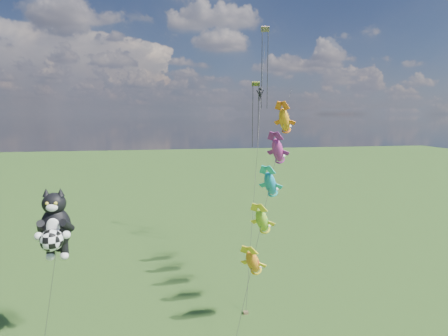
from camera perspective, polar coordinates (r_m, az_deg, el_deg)
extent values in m
cylinder|color=black|center=(28.60, -25.19, -18.89)|extent=(0.80, 2.66, 7.11)
ellipsoid|color=black|center=(28.13, -24.22, -8.33)|extent=(2.34, 2.09, 2.90)
ellipsoid|color=black|center=(27.63, -24.47, -4.94)|extent=(1.85, 1.74, 1.47)
cone|color=black|center=(27.59, -25.48, -3.39)|extent=(0.62, 0.62, 0.54)
cone|color=black|center=(27.36, -23.65, -3.37)|extent=(0.62, 0.62, 0.54)
ellipsoid|color=white|center=(27.10, -24.76, -5.50)|extent=(0.83, 0.56, 0.53)
ellipsoid|color=white|center=(27.43, -24.60, -8.18)|extent=(0.96, 0.56, 1.20)
sphere|color=gold|center=(27.05, -25.39, -4.92)|extent=(0.22, 0.22, 0.22)
sphere|color=gold|center=(26.91, -24.27, -4.91)|extent=(0.22, 0.22, 0.22)
sphere|color=white|center=(27.55, -26.43, -9.30)|extent=(0.54, 0.54, 0.54)
sphere|color=white|center=(27.11, -22.89, -9.36)|extent=(0.54, 0.54, 0.54)
sphere|color=white|center=(28.71, -24.95, -12.13)|extent=(0.58, 0.58, 0.58)
sphere|color=white|center=(28.49, -23.15, -12.18)|extent=(0.58, 0.58, 0.58)
sphere|color=white|center=(27.13, -24.79, -9.96)|extent=(1.47, 1.47, 1.47)
cylinder|color=black|center=(30.96, 6.55, -4.70)|extent=(8.62, 13.31, 18.67)
ellipsoid|color=red|center=(29.02, 4.43, -14.07)|extent=(2.15, 2.61, 2.72)
ellipsoid|color=green|center=(30.16, 5.82, -7.97)|extent=(2.15, 2.61, 2.72)
ellipsoid|color=blue|center=(31.63, 7.07, -2.37)|extent=(2.15, 2.61, 2.72)
ellipsoid|color=#D83392|center=(33.39, 8.18, 2.69)|extent=(2.15, 2.61, 2.72)
ellipsoid|color=yellow|center=(35.39, 9.19, 7.21)|extent=(2.15, 2.61, 2.72)
cube|color=brown|center=(33.17, 3.33, -21.14)|extent=(0.40, 0.30, 0.22)
cylinder|color=black|center=(37.62, 5.06, 2.20)|extent=(5.95, 16.04, 24.61)
cube|color=#11992F|center=(43.05, 4.87, 12.67)|extent=(1.02, 0.83, 0.50)
cylinder|color=black|center=(42.84, 4.39, 7.83)|extent=(0.08, 0.08, 7.28)
cylinder|color=black|center=(43.00, 5.22, 7.82)|extent=(0.08, 0.08, 7.28)
cube|color=#2A29C1|center=(46.98, 6.29, 20.31)|extent=(1.14, 0.96, 0.63)
cylinder|color=black|center=(46.12, 5.77, 14.59)|extent=(0.08, 0.08, 9.44)
cylinder|color=black|center=(46.31, 6.62, 14.56)|extent=(0.08, 0.08, 9.44)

